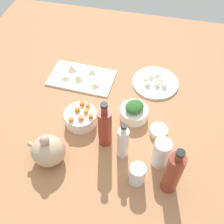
# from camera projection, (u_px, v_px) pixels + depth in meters

# --- Properties ---
(tabletop) EXTENTS (1.90, 1.90, 0.03)m
(tabletop) POSITION_uv_depth(u_px,v_px,m) (112.00, 120.00, 1.30)
(tabletop) COLOR #AA734C
(tabletop) RESTS_ON ground
(cutting_board) EXTENTS (0.35, 0.22, 0.01)m
(cutting_board) POSITION_uv_depth(u_px,v_px,m) (82.00, 78.00, 1.46)
(cutting_board) COLOR white
(cutting_board) RESTS_ON tabletop
(plate_tofu) EXTENTS (0.24, 0.24, 0.01)m
(plate_tofu) POSITION_uv_depth(u_px,v_px,m) (155.00, 83.00, 1.44)
(plate_tofu) COLOR white
(plate_tofu) RESTS_ON tabletop
(bowl_greens) EXTENTS (0.13, 0.13, 0.06)m
(bowl_greens) POSITION_uv_depth(u_px,v_px,m) (134.00, 113.00, 1.28)
(bowl_greens) COLOR white
(bowl_greens) RESTS_ON tabletop
(bowl_carrots) EXTENTS (0.15, 0.15, 0.06)m
(bowl_carrots) POSITION_uv_depth(u_px,v_px,m) (81.00, 118.00, 1.26)
(bowl_carrots) COLOR white
(bowl_carrots) RESTS_ON tabletop
(bowl_small_side) EXTENTS (0.08, 0.08, 0.03)m
(bowl_small_side) POSITION_uv_depth(u_px,v_px,m) (159.00, 131.00, 1.23)
(bowl_small_side) COLOR white
(bowl_small_side) RESTS_ON tabletop
(teapot) EXTENTS (0.16, 0.14, 0.16)m
(teapot) POSITION_uv_depth(u_px,v_px,m) (48.00, 150.00, 1.11)
(teapot) COLOR tan
(teapot) RESTS_ON tabletop
(bottle_0) EXTENTS (0.06, 0.06, 0.26)m
(bottle_0) POSITION_uv_depth(u_px,v_px,m) (173.00, 173.00, 0.99)
(bottle_0) COLOR maroon
(bottle_0) RESTS_ON tabletop
(bottle_1) EXTENTS (0.06, 0.06, 0.26)m
(bottle_1) POSITION_uv_depth(u_px,v_px,m) (104.00, 127.00, 1.13)
(bottle_1) COLOR maroon
(bottle_1) RESTS_ON tabletop
(bottle_2) EXTENTS (0.05, 0.05, 0.21)m
(bottle_2) POSITION_uv_depth(u_px,v_px,m) (123.00, 143.00, 1.10)
(bottle_2) COLOR silver
(bottle_2) RESTS_ON tabletop
(drinking_glass_0) EXTENTS (0.07, 0.07, 0.15)m
(drinking_glass_0) POSITION_uv_depth(u_px,v_px,m) (161.00, 153.00, 1.09)
(drinking_glass_0) COLOR white
(drinking_glass_0) RESTS_ON tabletop
(drinking_glass_1) EXTENTS (0.06, 0.06, 0.10)m
(drinking_glass_1) POSITION_uv_depth(u_px,v_px,m) (137.00, 174.00, 1.06)
(drinking_glass_1) COLOR white
(drinking_glass_1) RESTS_ON tabletop
(carrot_cube_0) EXTENTS (0.03, 0.03, 0.02)m
(carrot_cube_0) POSITION_uv_depth(u_px,v_px,m) (77.00, 110.00, 1.23)
(carrot_cube_0) COLOR orange
(carrot_cube_0) RESTS_ON bowl_carrots
(carrot_cube_1) EXTENTS (0.02, 0.02, 0.02)m
(carrot_cube_1) POSITION_uv_depth(u_px,v_px,m) (86.00, 111.00, 1.23)
(carrot_cube_1) COLOR orange
(carrot_cube_1) RESTS_ON bowl_carrots
(carrot_cube_2) EXTENTS (0.02, 0.02, 0.02)m
(carrot_cube_2) POSITION_uv_depth(u_px,v_px,m) (81.00, 118.00, 1.20)
(carrot_cube_2) COLOR orange
(carrot_cube_2) RESTS_ON bowl_carrots
(carrot_cube_3) EXTENTS (0.02, 0.02, 0.02)m
(carrot_cube_3) POSITION_uv_depth(u_px,v_px,m) (82.00, 104.00, 1.26)
(carrot_cube_3) COLOR orange
(carrot_cube_3) RESTS_ON bowl_carrots
(carrot_cube_4) EXTENTS (0.02, 0.02, 0.02)m
(carrot_cube_4) POSITION_uv_depth(u_px,v_px,m) (88.00, 105.00, 1.25)
(carrot_cube_4) COLOR orange
(carrot_cube_4) RESTS_ON bowl_carrots
(carrot_cube_5) EXTENTS (0.02, 0.02, 0.02)m
(carrot_cube_5) POSITION_uv_depth(u_px,v_px,m) (71.00, 120.00, 1.20)
(carrot_cube_5) COLOR orange
(carrot_cube_5) RESTS_ON bowl_carrots
(carrot_cube_6) EXTENTS (0.02, 0.02, 0.02)m
(carrot_cube_6) POSITION_uv_depth(u_px,v_px,m) (91.00, 116.00, 1.21)
(carrot_cube_6) COLOR orange
(carrot_cube_6) RESTS_ON bowl_carrots
(chopped_greens_mound) EXTENTS (0.12, 0.12, 0.04)m
(chopped_greens_mound) POSITION_uv_depth(u_px,v_px,m) (134.00, 107.00, 1.24)
(chopped_greens_mound) COLOR #2B6125
(chopped_greens_mound) RESTS_ON bowl_greens
(tofu_cube_0) EXTENTS (0.03, 0.03, 0.02)m
(tofu_cube_0) POSITION_uv_depth(u_px,v_px,m) (161.00, 79.00, 1.43)
(tofu_cube_0) COLOR silver
(tofu_cube_0) RESTS_ON plate_tofu
(tofu_cube_1) EXTENTS (0.03, 0.03, 0.02)m
(tofu_cube_1) POSITION_uv_depth(u_px,v_px,m) (151.00, 75.00, 1.45)
(tofu_cube_1) COLOR #EEEECE
(tofu_cube_1) RESTS_ON plate_tofu
(tofu_cube_2) EXTENTS (0.03, 0.03, 0.02)m
(tofu_cube_2) POSITION_uv_depth(u_px,v_px,m) (157.00, 84.00, 1.41)
(tofu_cube_2) COLOR white
(tofu_cube_2) RESTS_ON plate_tofu
(tofu_cube_3) EXTENTS (0.03, 0.03, 0.02)m
(tofu_cube_3) POSITION_uv_depth(u_px,v_px,m) (147.00, 79.00, 1.43)
(tofu_cube_3) COLOR #FCE6CA
(tofu_cube_3) RESTS_ON plate_tofu
(tofu_cube_4) EXTENTS (0.03, 0.03, 0.02)m
(tofu_cube_4) POSITION_uv_depth(u_px,v_px,m) (148.00, 84.00, 1.41)
(tofu_cube_4) COLOR white
(tofu_cube_4) RESTS_ON plate_tofu
(tofu_cube_5) EXTENTS (0.03, 0.03, 0.02)m
(tofu_cube_5) POSITION_uv_depth(u_px,v_px,m) (164.00, 85.00, 1.40)
(tofu_cube_5) COLOR #E9EECD
(tofu_cube_5) RESTS_ON plate_tofu
(tofu_cube_6) EXTENTS (0.03, 0.03, 0.02)m
(tofu_cube_6) POSITION_uv_depth(u_px,v_px,m) (159.00, 75.00, 1.45)
(tofu_cube_6) COLOR white
(tofu_cube_6) RESTS_ON plate_tofu
(dumpling_0) EXTENTS (0.07, 0.07, 0.03)m
(dumpling_0) POSITION_uv_depth(u_px,v_px,m) (72.00, 67.00, 1.49)
(dumpling_0) COLOR beige
(dumpling_0) RESTS_ON cutting_board
(dumpling_1) EXTENTS (0.04, 0.05, 0.03)m
(dumpling_1) POSITION_uv_depth(u_px,v_px,m) (78.00, 78.00, 1.44)
(dumpling_1) COLOR beige
(dumpling_1) RESTS_ON cutting_board
(dumpling_2) EXTENTS (0.06, 0.06, 0.02)m
(dumpling_2) POSITION_uv_depth(u_px,v_px,m) (92.00, 71.00, 1.47)
(dumpling_2) COLOR beige
(dumpling_2) RESTS_ON cutting_board
(dumpling_3) EXTENTS (0.05, 0.04, 0.02)m
(dumpling_3) POSITION_uv_depth(u_px,v_px,m) (94.00, 85.00, 1.41)
(dumpling_3) COLOR beige
(dumpling_3) RESTS_ON cutting_board
(dumpling_4) EXTENTS (0.05, 0.05, 0.02)m
(dumpling_4) POSITION_uv_depth(u_px,v_px,m) (66.00, 78.00, 1.44)
(dumpling_4) COLOR beige
(dumpling_4) RESTS_ON cutting_board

